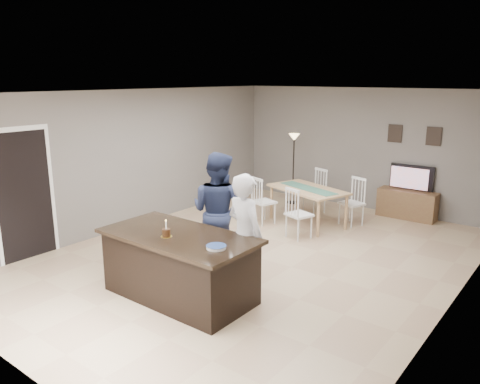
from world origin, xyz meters
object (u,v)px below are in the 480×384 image
Objects in this scene: television at (410,178)px; woman at (245,236)px; tv_console at (407,204)px; man at (218,211)px; dining_table at (308,195)px; plate_stack at (216,247)px; floor_lamp at (294,150)px; birthday_cake at (166,233)px; kitchen_island at (180,266)px.

woman is (-0.54, -5.05, -0.01)m from television.
tv_console is 0.70× the size of woman.
television is 4.78m from man.
tv_console is 2.24m from dining_table.
man reaches higher than television.
plate_stack is 0.15× the size of floor_lamp.
woman reaches higher than plate_stack.
man is 8.00× the size of birthday_cake.
man is (-0.24, 1.09, 0.47)m from kitchen_island.
plate_stack is 4.14m from dining_table.
tv_console is 4.82× the size of plate_stack.
birthday_cake is 0.93× the size of plate_stack.
floor_lamp is (-2.02, 4.53, 0.42)m from woman.
plate_stack is 0.11× the size of dining_table.
man reaches higher than dining_table.
kitchen_island is 5.36m from floor_lamp.
television reaches higher than dining_table.
tv_console is (1.20, 5.57, -0.15)m from kitchen_island.
television is 0.50× the size of man.
woman reaches higher than birthday_cake.
plate_stack is (0.08, -0.68, 0.06)m from woman.
plate_stack is (0.80, 0.07, -0.03)m from birthday_cake.
floor_lamp is (-1.12, 4.04, 0.36)m from man.
woman reaches higher than dining_table.
tv_console is 5.90m from birthday_cake.
plate_stack is (-0.46, -5.66, 0.62)m from tv_console.
tv_console is at bearing 77.84° from kitchen_island.
television is 0.42× the size of dining_table.
television is 0.55× the size of floor_lamp.
dining_table is (-0.93, 3.32, -0.24)m from woman.
dining_table is at bearing -96.40° from man.
birthday_cake is 0.11× the size of dining_table.
woman is (0.66, 0.59, 0.40)m from kitchen_island.
man is (-1.44, -4.55, 0.06)m from television.
woman is at bearing -96.16° from tv_console.
floor_lamp reaches higher than plate_stack.
birthday_cake is at bearing -68.80° from dining_table.
tv_console is at bearing 85.34° from plate_stack.
television is 0.53× the size of woman.
tv_console is 5.20× the size of birthday_cake.
television reaches higher than tv_console.
birthday_cake is 0.14× the size of floor_lamp.
birthday_cake reaches higher than television.
woman is (-0.54, -4.98, 0.56)m from tv_console.
man is 4.21m from floor_lamp.
dining_table is (-0.03, 2.82, -0.31)m from man.
birthday_cake is (-1.26, -5.80, 0.09)m from television.
floor_lamp is at bearing -54.32° from woman.
plate_stack is (0.98, -1.18, -0.00)m from man.
floor_lamp reaches higher than tv_console.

